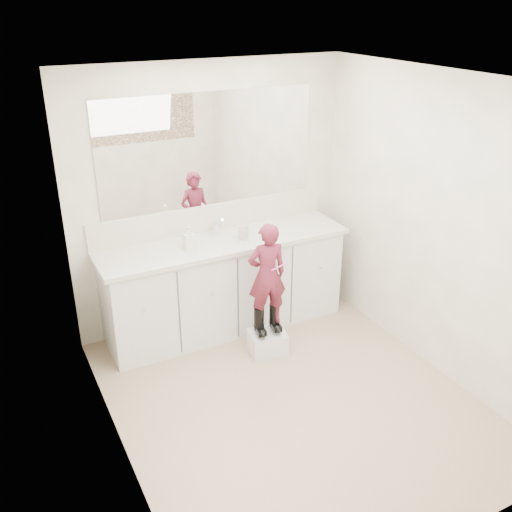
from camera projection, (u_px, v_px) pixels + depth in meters
floor at (291, 399)px, 4.45m from camera, size 3.00×3.00×0.00m
ceiling at (301, 81)px, 3.45m from camera, size 3.00×3.00×0.00m
wall_back at (211, 198)px, 5.16m from camera, size 2.60×0.00×2.60m
wall_front at (455, 378)px, 2.74m from camera, size 2.60×0.00×2.60m
wall_left at (109, 302)px, 3.41m from camera, size 0.00×3.00×3.00m
wall_right at (437, 228)px, 4.49m from camera, size 0.00×3.00×3.00m
vanity_cabinet at (225, 286)px, 5.26m from camera, size 2.20×0.55×0.85m
countertop at (225, 242)px, 5.06m from camera, size 2.28×0.58×0.04m
backsplash at (212, 217)px, 5.23m from camera, size 2.28×0.03×0.25m
mirror at (210, 150)px, 4.97m from camera, size 2.00×0.02×1.00m
dot_panel at (468, 295)px, 2.56m from camera, size 2.00×0.01×1.20m
faucet at (217, 229)px, 5.17m from camera, size 0.08×0.08×0.10m
cup at (243, 234)px, 5.06m from camera, size 0.14×0.14×0.10m
soap_bottle at (189, 237)px, 4.86m from camera, size 0.09×0.10×0.20m
step_stool at (267, 342)px, 5.00m from camera, size 0.34×0.30×0.20m
boot_left at (259, 321)px, 4.89m from camera, size 0.12×0.18×0.26m
boot_right at (274, 317)px, 4.95m from camera, size 0.12×0.18×0.26m
toddler at (267, 275)px, 4.74m from camera, size 0.36×0.27×0.91m
toothbrush at (279, 267)px, 4.66m from camera, size 0.14×0.03×0.06m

